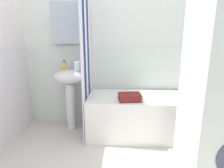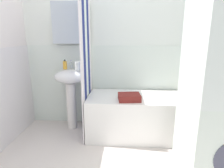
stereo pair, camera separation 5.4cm
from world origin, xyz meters
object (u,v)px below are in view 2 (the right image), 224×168
(toothbrush_cup, at_px, (78,66))
(bathtub, at_px, (147,116))
(soap_dispenser, at_px, (65,65))
(towel_folded, at_px, (129,97))
(shampoo_bottle, at_px, (195,85))
(conditioner_bottle, at_px, (189,85))
(washer_dryer_stack, at_px, (223,98))
(sink, at_px, (70,86))

(toothbrush_cup, height_order, bathtub, toothbrush_cup)
(soap_dispenser, height_order, bathtub, soap_dispenser)
(soap_dispenser, xyz_separation_m, towel_folded, (0.90, -0.33, -0.34))
(soap_dispenser, distance_m, towel_folded, 1.02)
(shampoo_bottle, bearing_deg, soap_dispenser, -177.18)
(conditioner_bottle, xyz_separation_m, washer_dryer_stack, (-0.08, -1.12, 0.18))
(sink, distance_m, shampoo_bottle, 1.78)
(towel_folded, distance_m, washer_dryer_stack, 1.07)
(soap_dispenser, distance_m, toothbrush_cup, 0.20)
(soap_dispenser, relative_size, towel_folded, 0.51)
(sink, xyz_separation_m, soap_dispenser, (-0.07, 0.02, 0.29))
(conditioner_bottle, bearing_deg, toothbrush_cup, -175.68)
(shampoo_bottle, bearing_deg, bathtub, -160.03)
(towel_folded, bearing_deg, conditioner_bottle, 25.60)
(bathtub, relative_size, towel_folded, 5.90)
(bathtub, height_order, conditioner_bottle, conditioner_bottle)
(sink, height_order, soap_dispenser, soap_dispenser)
(sink, relative_size, bathtub, 0.55)
(washer_dryer_stack, bearing_deg, towel_folded, 137.05)
(sink, bearing_deg, conditioner_bottle, 3.08)
(shampoo_bottle, xyz_separation_m, washer_dryer_stack, (-0.18, -1.13, 0.18))
(sink, height_order, bathtub, sink)
(towel_folded, bearing_deg, shampoo_bottle, 24.32)
(shampoo_bottle, xyz_separation_m, towel_folded, (-0.94, -0.42, -0.06))
(bathtub, bearing_deg, shampoo_bottle, 19.97)
(shampoo_bottle, relative_size, washer_dryer_stack, 0.13)
(shampoo_bottle, distance_m, washer_dryer_stack, 1.16)
(soap_dispenser, relative_size, toothbrush_cup, 1.24)
(toothbrush_cup, bearing_deg, towel_folded, -22.08)
(soap_dispenser, bearing_deg, bathtub, -7.99)
(soap_dispenser, distance_m, shampoo_bottle, 1.86)
(soap_dispenser, bearing_deg, shampoo_bottle, 2.82)
(conditioner_bottle, bearing_deg, washer_dryer_stack, -94.32)
(toothbrush_cup, bearing_deg, shampoo_bottle, 4.73)
(toothbrush_cup, height_order, shampoo_bottle, toothbrush_cup)
(toothbrush_cup, distance_m, shampoo_bottle, 1.68)
(sink, xyz_separation_m, bathtub, (1.08, -0.14, -0.37))
(bathtub, height_order, towel_folded, towel_folded)
(sink, distance_m, soap_dispenser, 0.30)
(bathtub, bearing_deg, conditioner_bottle, 21.21)
(sink, relative_size, conditioner_bottle, 4.03)
(sink, bearing_deg, soap_dispenser, 164.47)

